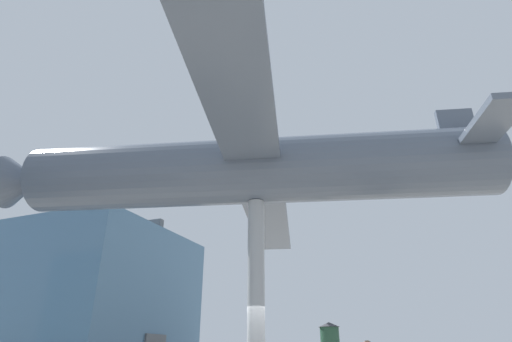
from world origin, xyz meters
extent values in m
cube|color=slate|center=(8.60, 14.96, 4.05)|extent=(9.65, 11.58, 8.10)
cube|color=#51565B|center=(8.60, 14.96, 8.40)|extent=(0.36, 11.00, 0.60)
cylinder|color=#999EA3|center=(0.00, 0.00, 2.77)|extent=(0.49, 0.49, 5.55)
cylinder|color=#4C5666|center=(0.00, 0.00, 6.59)|extent=(5.86, 14.43, 2.08)
cube|color=#4C5666|center=(0.00, 0.00, 6.59)|extent=(19.68, 6.95, 0.18)
cube|color=#4C5666|center=(1.70, -6.10, 6.74)|extent=(6.43, 2.68, 0.18)
cube|color=#4C5666|center=(1.70, -6.10, 7.60)|extent=(0.47, 1.11, 1.61)
cone|color=#4C5666|center=(-2.10, 7.56, 6.59)|extent=(2.05, 1.72, 1.77)
sphere|color=black|center=(-2.32, 8.35, 6.59)|extent=(0.44, 0.44, 0.44)
cone|color=#2D2D33|center=(5.98, -0.71, 2.38)|extent=(0.84, 0.84, 0.18)
camera|label=1|loc=(-10.64, -4.22, 1.30)|focal=28.00mm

